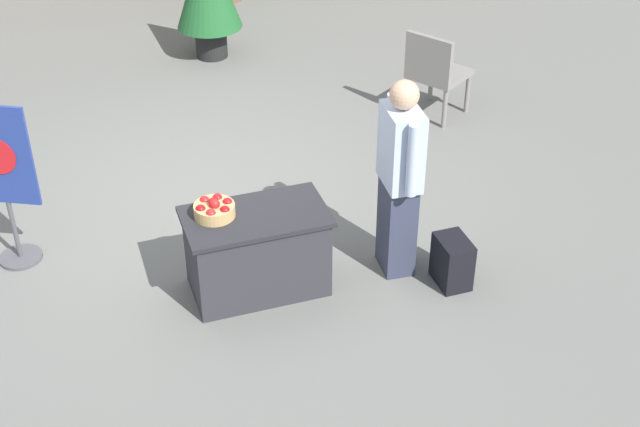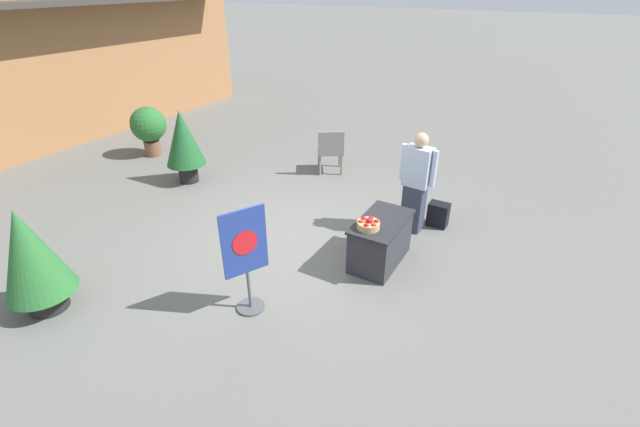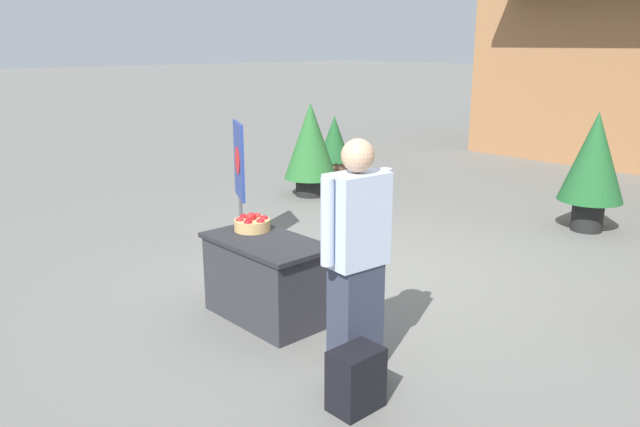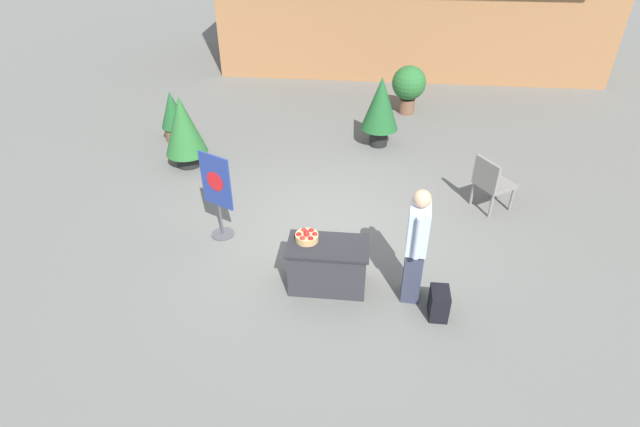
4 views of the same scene
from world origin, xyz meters
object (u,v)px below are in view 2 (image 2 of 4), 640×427
at_px(apple_basket, 368,224).
at_px(potted_plant_far_right, 149,126).
at_px(poster_board, 246,257).
at_px(patio_chair, 330,149).
at_px(person_visitor, 416,182).
at_px(potted_plant_far_left, 183,141).
at_px(backpack, 438,214).
at_px(potted_plant_near_right, 30,256).
at_px(display_table, 380,241).

distance_m(apple_basket, potted_plant_far_right, 6.65).
distance_m(poster_board, patio_chair, 4.60).
bearing_deg(person_visitor, potted_plant_far_left, -79.58).
height_order(apple_basket, person_visitor, person_visitor).
bearing_deg(patio_chair, backpack, -144.58).
height_order(apple_basket, potted_plant_far_left, potted_plant_far_left).
bearing_deg(backpack, poster_board, 156.11).
bearing_deg(potted_plant_near_right, potted_plant_far_left, 19.20).
relative_size(person_visitor, backpack, 4.08).
bearing_deg(potted_plant_near_right, backpack, -38.96).
distance_m(display_table, apple_basket, 0.52).
height_order(backpack, patio_chair, patio_chair).
distance_m(potted_plant_far_left, potted_plant_near_right, 4.05).
height_order(person_visitor, potted_plant_near_right, person_visitor).
distance_m(potted_plant_far_right, potted_plant_far_left, 2.00).
bearing_deg(display_table, apple_basket, 164.66).
bearing_deg(potted_plant_far_left, person_visitor, -84.34).
relative_size(person_visitor, patio_chair, 1.75).
xyz_separation_m(display_table, poster_board, (-1.82, 1.03, 0.44)).
bearing_deg(person_visitor, patio_chair, -116.41).
bearing_deg(potted_plant_far_left, display_table, -98.46).
xyz_separation_m(person_visitor, potted_plant_far_right, (0.22, 6.61, -0.16)).
bearing_deg(poster_board, potted_plant_near_right, -123.39).
distance_m(poster_board, potted_plant_far_left, 4.40).
distance_m(backpack, patio_chair, 2.96).
distance_m(poster_board, potted_plant_near_right, 2.63).
relative_size(display_table, apple_basket, 3.54).
distance_m(display_table, patio_chair, 3.46).
xyz_separation_m(potted_plant_far_right, potted_plant_far_left, (-0.69, -1.87, 0.18)).
bearing_deg(display_table, poster_board, 150.47).
height_order(display_table, potted_plant_far_right, potted_plant_far_right).
bearing_deg(person_visitor, potted_plant_far_right, -87.11).
height_order(apple_basket, backpack, apple_basket).
bearing_deg(person_visitor, potted_plant_near_right, -33.68).
height_order(display_table, backpack, display_table).
distance_m(potted_plant_far_right, potted_plant_near_right, 5.53).
bearing_deg(patio_chair, poster_board, 163.02).
distance_m(person_visitor, poster_board, 3.18).
xyz_separation_m(patio_chair, potted_plant_far_left, (-1.91, 2.36, 0.34)).
bearing_deg(apple_basket, backpack, -16.22).
distance_m(display_table, person_visitor, 1.27).
height_order(display_table, apple_basket, apple_basket).
relative_size(apple_basket, potted_plant_far_left, 0.21).
bearing_deg(poster_board, potted_plant_far_right, 176.43).
relative_size(display_table, potted_plant_near_right, 0.77).
xyz_separation_m(display_table, backpack, (1.51, -0.44, -0.15)).
bearing_deg(display_table, person_visitor, -4.75).
distance_m(apple_basket, patio_chair, 3.65).
height_order(potted_plant_far_right, potted_plant_near_right, potted_plant_near_right).
xyz_separation_m(display_table, patio_chair, (2.60, 2.28, 0.20)).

